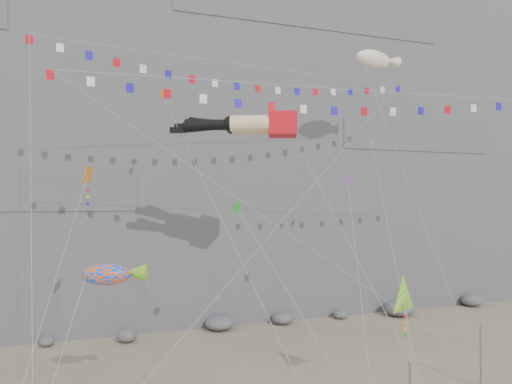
% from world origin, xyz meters
% --- Properties ---
extents(cliff, '(80.00, 28.00, 50.00)m').
position_xyz_m(cliff, '(0.00, 32.00, 25.00)').
color(cliff, slate).
rests_on(cliff, ground).
extents(talus_boulders, '(60.00, 3.00, 1.20)m').
position_xyz_m(talus_boulders, '(0.00, 17.00, 0.60)').
color(talus_boulders, slate).
rests_on(talus_boulders, ground).
extents(anchor_pole_right, '(0.12, 0.12, 3.77)m').
position_xyz_m(anchor_pole_right, '(11.27, -1.30, 1.89)').
color(anchor_pole_right, gray).
rests_on(anchor_pole_right, ground).
extents(legs_kite, '(9.86, 16.92, 21.14)m').
position_xyz_m(legs_kite, '(-1.42, 5.35, 16.30)').
color(legs_kite, red).
rests_on(legs_kite, ground).
extents(flag_banner_upper, '(29.17, 16.58, 29.09)m').
position_xyz_m(flag_banner_upper, '(-0.06, 9.45, 21.37)').
color(flag_banner_upper, red).
rests_on(flag_banner_upper, ground).
extents(flag_banner_lower, '(32.35, 7.12, 22.04)m').
position_xyz_m(flag_banner_lower, '(2.85, 3.62, 18.72)').
color(flag_banner_lower, red).
rests_on(flag_banner_lower, ground).
extents(harlequin_kite, '(4.76, 7.54, 14.85)m').
position_xyz_m(harlequin_kite, '(-11.35, 3.44, 12.78)').
color(harlequin_kite, red).
rests_on(harlequin_kite, ground).
extents(fish_windsock, '(5.36, 4.20, 9.17)m').
position_xyz_m(fish_windsock, '(-10.62, -0.73, 7.95)').
color(fish_windsock, '#FF520D').
rests_on(fish_windsock, ground).
extents(delta_kite, '(4.18, 5.72, 8.61)m').
position_xyz_m(delta_kite, '(4.15, -3.50, 6.30)').
color(delta_kite, '#ECB70C').
rests_on(delta_kite, ground).
extents(blimp_windsock, '(4.68, 12.62, 25.57)m').
position_xyz_m(blimp_windsock, '(11.02, 9.76, 22.92)').
color(blimp_windsock, '#FDEAD0').
rests_on(blimp_windsock, ground).
extents(small_kite_a, '(5.75, 16.06, 24.82)m').
position_xyz_m(small_kite_a, '(-6.24, 9.02, 18.31)').
color(small_kite_a, orange).
rests_on(small_kite_a, ground).
extents(small_kite_b, '(3.95, 8.85, 15.36)m').
position_xyz_m(small_kite_b, '(4.79, 3.31, 12.46)').
color(small_kite_b, purple).
rests_on(small_kite_b, ground).
extents(small_kite_c, '(4.80, 9.61, 14.73)m').
position_xyz_m(small_kite_c, '(-3.19, 1.97, 10.87)').
color(small_kite_c, '#17981B').
rests_on(small_kite_c, ground).
extents(small_kite_d, '(5.55, 13.00, 20.42)m').
position_xyz_m(small_kite_d, '(8.86, 6.64, 15.29)').
color(small_kite_d, '#EAB213').
rests_on(small_kite_d, ground).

